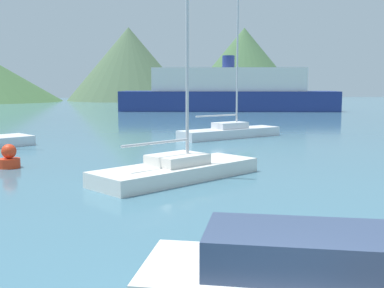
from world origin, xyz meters
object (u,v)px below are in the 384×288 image
Objects in this scene: sailboat_outer at (230,131)px; ferry_distant at (228,92)px; sailboat_inner at (178,169)px; buoy_marker at (9,158)px.

ferry_distant is (5.84, 31.68, 1.99)m from sailboat_outer.
sailboat_inner is 0.61× the size of sailboat_outer.
sailboat_inner is at bearing -24.81° from buoy_marker.
sailboat_inner is 46.40m from ferry_distant.
ferry_distant is at bearing 50.90° from sailboat_outer.
ferry_distant is (10.43, 45.16, 2.09)m from sailboat_inner.
sailboat_outer is at bearing -92.13° from ferry_distant.
buoy_marker is (-11.47, -10.30, -0.04)m from sailboat_outer.
sailboat_outer is at bearing 41.91° from buoy_marker.
buoy_marker is at bearing -104.10° from ferry_distant.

